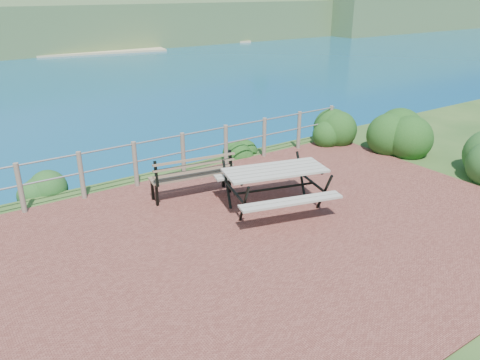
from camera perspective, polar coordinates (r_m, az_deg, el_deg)
name	(u,v)px	position (r m, az deg, el deg)	size (l,w,h in m)	color
ground	(274,234)	(8.31, 4.12, -6.56)	(10.00, 7.00, 0.12)	brown
safety_railing	(183,152)	(10.67, -6.96, 3.42)	(9.40, 0.10, 1.00)	#6B5B4C
picnic_table	(275,184)	(8.99, 4.25, -0.55)	(2.07, 1.63, 0.81)	gray
park_bench	(191,168)	(9.52, -6.02, 1.43)	(1.73, 0.68, 0.95)	brown
shrub_right_front	(405,151)	(13.17, 19.47, 3.33)	(1.30, 1.30, 1.85)	#174214
shrub_right_edge	(336,143)	(13.37, 11.64, 4.45)	(1.18, 1.18, 1.69)	#174214
shrub_lip_west	(40,194)	(10.70, -23.22, -1.56)	(0.86, 0.86, 0.64)	#1F5220
shrub_lip_east	(243,153)	(12.31, 0.38, 3.36)	(0.77, 0.77, 0.51)	#174214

